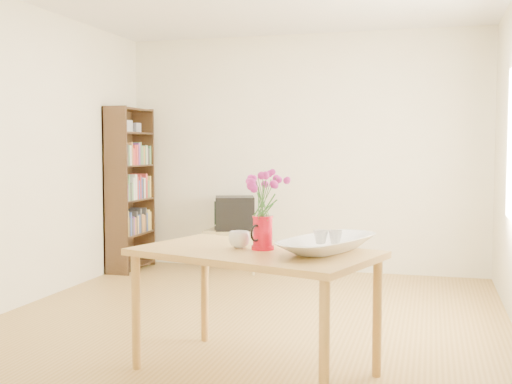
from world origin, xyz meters
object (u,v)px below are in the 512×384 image
(pitcher, at_px, (263,234))
(bowl, at_px, (328,210))
(table, at_px, (255,263))
(television, at_px, (235,213))
(mug, at_px, (239,240))

(pitcher, relative_size, bowl, 0.40)
(table, distance_m, television, 3.22)
(bowl, relative_size, television, 1.02)
(mug, xyz_separation_m, television, (-0.95, 2.98, -0.15))
(mug, distance_m, bowl, 0.58)
(table, distance_m, pitcher, 0.18)
(mug, height_order, bowl, bowl)
(pitcher, height_order, television, pitcher)
(television, bearing_deg, bowl, -81.95)
(table, distance_m, bowl, 0.54)
(pitcher, bearing_deg, table, -127.76)
(pitcher, xyz_separation_m, television, (-1.11, 3.01, -0.20))
(pitcher, bearing_deg, bowl, 22.78)
(bowl, bearing_deg, table, -172.93)
(table, bearing_deg, mug, 171.84)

